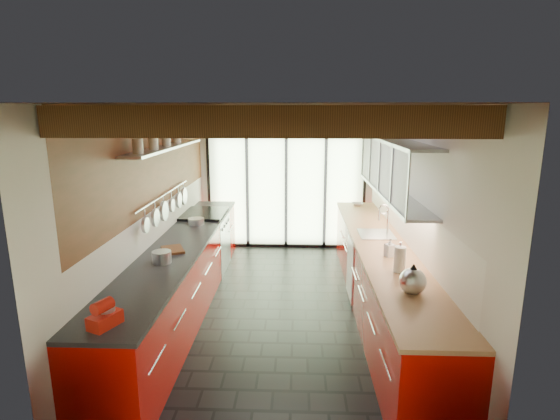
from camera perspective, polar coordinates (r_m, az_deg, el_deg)
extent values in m
plane|color=black|center=(5.88, 0.05, -12.85)|extent=(5.50, 5.50, 0.00)
plane|color=silver|center=(8.14, 0.82, 4.05)|extent=(3.20, 0.00, 3.20)
plane|color=silver|center=(2.84, -2.20, -13.37)|extent=(3.20, 0.00, 3.20)
plane|color=silver|center=(5.73, -16.15, -0.27)|extent=(0.00, 5.50, 5.50)
plane|color=silver|center=(5.61, 16.60, -0.57)|extent=(0.00, 5.50, 5.50)
plane|color=#472814|center=(5.29, 0.05, 13.39)|extent=(5.50, 5.50, 0.00)
cube|color=#593316|center=(3.05, -1.65, 11.45)|extent=(3.14, 0.14, 0.22)
cube|color=#593316|center=(3.95, -0.74, 11.80)|extent=(3.14, 0.14, 0.22)
cube|color=#593316|center=(4.84, -0.16, 12.01)|extent=(3.14, 0.14, 0.22)
cube|color=#593316|center=(5.74, 0.23, 12.16)|extent=(3.14, 0.14, 0.22)
cube|color=#593316|center=(6.64, 0.52, 12.27)|extent=(3.14, 0.14, 0.22)
cube|color=#593316|center=(7.54, 0.74, 12.35)|extent=(3.14, 0.14, 0.22)
cube|color=brown|center=(8.00, 0.83, 11.45)|extent=(3.14, 0.06, 0.50)
plane|color=brown|center=(5.80, -15.67, 6.69)|extent=(0.00, 4.90, 4.90)
plane|color=#C6EAAD|center=(8.16, 0.81, 2.47)|extent=(2.90, 0.00, 2.90)
cube|color=black|center=(8.31, -9.25, 2.50)|extent=(0.05, 0.04, 2.15)
cube|color=black|center=(8.24, 10.95, 2.34)|extent=(0.05, 0.04, 2.15)
cube|color=black|center=(8.12, 0.80, 2.42)|extent=(0.06, 0.05, 2.15)
cube|color=black|center=(7.99, 0.82, 10.01)|extent=(2.90, 0.05, 0.06)
cylinder|color=red|center=(7.96, 0.82, 11.44)|extent=(0.34, 0.04, 0.34)
cylinder|color=beige|center=(7.94, 0.82, 11.44)|extent=(0.28, 0.02, 0.28)
cube|color=#B60B04|center=(5.89, -12.59, -8.47)|extent=(0.65, 5.00, 0.88)
cube|color=black|center=(5.74, -12.81, -4.19)|extent=(0.68, 5.00, 0.04)
cube|color=silver|center=(7.22, -9.68, -4.31)|extent=(0.66, 0.90, 0.90)
cube|color=black|center=(7.09, -9.83, -0.53)|extent=(0.65, 0.90, 0.06)
cube|color=#B60B04|center=(5.80, 12.90, -8.84)|extent=(0.65, 5.00, 0.88)
cube|color=#AC7A53|center=(5.64, 13.13, -4.49)|extent=(0.68, 5.00, 0.04)
cube|color=white|center=(6.12, 9.16, -7.50)|extent=(0.02, 0.60, 0.84)
cube|color=silver|center=(6.01, 12.45, -3.13)|extent=(0.45, 0.52, 0.02)
cylinder|color=silver|center=(6.00, 13.90, -1.52)|extent=(0.02, 0.02, 0.34)
torus|color=silver|center=(5.95, 13.42, 0.07)|extent=(0.14, 0.02, 0.14)
plane|color=silver|center=(5.73, 12.92, 5.51)|extent=(0.00, 3.00, 3.00)
cube|color=#9EA0A5|center=(5.82, 14.41, 2.20)|extent=(0.34, 3.00, 0.03)
cube|color=#9EA0A5|center=(5.73, 14.78, 8.79)|extent=(0.34, 3.00, 0.03)
cylinder|color=silver|center=(5.96, -14.81, 1.98)|extent=(0.02, 2.20, 0.02)
cube|color=silver|center=(5.75, -14.60, 7.96)|extent=(0.28, 2.60, 0.03)
cylinder|color=silver|center=(5.15, -17.16, -1.91)|extent=(0.04, 0.18, 0.18)
cylinder|color=silver|center=(5.47, -15.96, -0.98)|extent=(0.04, 0.22, 0.22)
cylinder|color=silver|center=(5.79, -14.90, -0.15)|extent=(0.04, 0.26, 0.26)
cylinder|color=silver|center=(6.12, -13.95, 0.59)|extent=(0.04, 0.18, 0.18)
cylinder|color=silver|center=(6.45, -13.10, 1.26)|extent=(0.04, 0.22, 0.22)
cylinder|color=silver|center=(6.73, -12.44, 1.78)|extent=(0.04, 0.26, 0.26)
cube|color=red|center=(3.73, -21.89, -13.19)|extent=(0.23, 0.29, 0.11)
cylinder|color=red|center=(3.67, -22.17, -11.54)|extent=(0.15, 0.19, 0.10)
cylinder|color=silver|center=(3.75, -21.65, -12.41)|extent=(0.16, 0.16, 0.11)
cylinder|color=silver|center=(4.98, -15.19, -5.95)|extent=(0.22, 0.22, 0.13)
cylinder|color=silver|center=(6.51, -10.89, -1.46)|extent=(0.29, 0.29, 0.09)
cube|color=brown|center=(5.37, -13.85, -5.06)|extent=(0.35, 0.40, 0.03)
sphere|color=silver|center=(4.21, 16.95, -8.75)|extent=(0.29, 0.29, 0.25)
cone|color=black|center=(4.16, 17.07, -7.03)|extent=(0.10, 0.10, 0.07)
cylinder|color=silver|center=(4.33, 16.52, -7.96)|extent=(0.04, 0.10, 0.05)
cylinder|color=white|center=(4.69, 15.37, -6.28)|extent=(0.12, 0.12, 0.27)
cylinder|color=silver|center=(4.64, 15.49, -4.38)|extent=(0.02, 0.02, 0.05)
imported|color=silver|center=(5.15, 14.15, -4.75)|extent=(0.13, 0.13, 0.22)
imported|color=silver|center=(7.78, 10.10, 0.77)|extent=(0.20, 0.20, 0.05)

